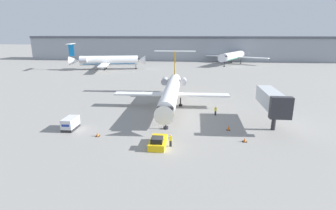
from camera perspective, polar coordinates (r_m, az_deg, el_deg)
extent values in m
plane|color=gray|center=(36.71, -1.67, -9.30)|extent=(600.00, 600.00, 0.00)
cube|color=#8C939E|center=(153.35, 4.42, 12.01)|extent=(180.00, 16.00, 12.18)
cube|color=#4C515B|center=(153.09, 4.47, 14.51)|extent=(180.00, 16.80, 1.20)
cylinder|color=white|center=(54.25, 0.63, 2.71)|extent=(3.73, 26.55, 3.04)
cone|color=white|center=(40.33, -0.77, -1.84)|extent=(3.10, 2.51, 3.04)
cube|color=black|center=(41.10, -0.65, -0.73)|extent=(2.60, 0.77, 0.44)
cone|color=white|center=(68.85, 1.48, 5.46)|extent=(2.82, 3.41, 2.73)
cube|color=orange|center=(54.48, 0.63, 1.70)|extent=(3.36, 23.90, 0.20)
cube|color=white|center=(55.68, 7.77, 2.18)|extent=(10.71, 2.74, 0.36)
cube|color=white|center=(56.55, -6.22, 2.44)|extent=(10.71, 2.74, 0.36)
cylinder|color=#ADADB7|center=(64.97, 3.31, 5.17)|extent=(1.75, 3.07, 1.67)
cylinder|color=#ADADB7|center=(65.22, -0.69, 5.24)|extent=(1.75, 3.07, 1.67)
cube|color=orange|center=(68.88, 1.54, 9.20)|extent=(0.30, 2.21, 5.85)
cube|color=white|center=(68.61, 1.56, 11.62)|extent=(10.57, 2.08, 0.20)
cylinder|color=black|center=(43.20, -0.49, -4.06)|extent=(0.24, 0.24, 1.85)
cylinder|color=black|center=(43.45, -0.49, -4.96)|extent=(0.80, 0.80, 0.40)
cylinder|color=black|center=(56.86, -1.23, 0.77)|extent=(0.24, 0.24, 1.85)
cylinder|color=black|center=(57.05, -1.22, 0.07)|extent=(0.80, 0.80, 0.40)
cylinder|color=black|center=(56.61, 2.75, 0.69)|extent=(0.24, 0.24, 1.85)
cylinder|color=black|center=(56.80, 2.74, -0.02)|extent=(0.80, 0.80, 0.40)
cube|color=yellow|center=(37.15, -2.18, -8.19)|extent=(2.22, 4.44, 0.95)
cube|color=black|center=(35.94, -2.42, -7.60)|extent=(1.56, 1.60, 0.70)
cube|color=black|center=(39.15, -1.74, -7.13)|extent=(2.00, 0.30, 0.57)
cube|color=#232326|center=(46.17, -20.39, -4.69)|extent=(1.78, 3.37, 0.45)
cube|color=silver|center=(45.85, -20.50, -3.53)|extent=(1.78, 3.37, 1.53)
cube|color=navy|center=(44.43, -21.46, -4.23)|extent=(1.25, 0.04, 0.36)
cube|color=#232838|center=(36.97, 0.56, -8.37)|extent=(0.32, 0.20, 0.87)
cube|color=yellow|center=(36.66, 0.56, -7.26)|extent=(0.40, 0.24, 0.69)
sphere|color=tan|center=(36.48, 0.57, -6.58)|extent=(0.25, 0.25, 0.25)
cube|color=#232838|center=(51.12, 10.28, -1.77)|extent=(0.32, 0.20, 0.85)
cube|color=yellow|center=(50.90, 10.32, -0.95)|extent=(0.40, 0.24, 0.68)
sphere|color=tan|center=(50.77, 10.34, -0.45)|extent=(0.25, 0.25, 0.25)
cube|color=black|center=(41.94, -15.06, -6.57)|extent=(0.61, 0.61, 0.04)
cone|color=orange|center=(41.81, -15.09, -6.12)|extent=(0.44, 0.44, 0.66)
cube|color=black|center=(44.04, 13.00, -5.34)|extent=(0.58, 0.58, 0.04)
cone|color=orange|center=(43.90, 13.03, -4.84)|extent=(0.42, 0.42, 0.78)
cube|color=black|center=(40.19, 16.35, -7.66)|extent=(0.65, 0.65, 0.04)
cone|color=orange|center=(40.07, 16.38, -7.24)|extent=(0.47, 0.47, 0.59)
cylinder|color=white|center=(116.33, -12.66, 9.44)|extent=(24.74, 9.00, 4.01)
cone|color=white|center=(115.57, -5.75, 9.70)|extent=(3.97, 4.59, 4.01)
cube|color=black|center=(115.51, -6.40, 10.03)|extent=(1.39, 3.48, 0.44)
cone|color=white|center=(118.85, -19.67, 9.04)|extent=(5.07, 4.45, 3.61)
cube|color=#0C5999|center=(116.47, -12.63, 8.81)|extent=(22.27, 8.10, 0.20)
cube|color=white|center=(125.13, -12.77, 9.42)|extent=(5.90, 13.70, 0.36)
cube|color=white|center=(108.04, -13.79, 8.45)|extent=(5.90, 13.70, 0.36)
cylinder|color=#ADADB7|center=(120.74, -17.43, 9.56)|extent=(3.35, 2.58, 2.00)
cylinder|color=#ADADB7|center=(115.07, -17.99, 9.26)|extent=(3.35, 2.58, 2.00)
cube|color=#0C5999|center=(118.71, -20.29, 11.17)|extent=(2.20, 0.69, 5.00)
cube|color=white|center=(118.58, -20.41, 12.37)|extent=(3.63, 9.18, 0.20)
cylinder|color=black|center=(115.92, -7.01, 8.23)|extent=(0.24, 0.24, 1.80)
cylinder|color=black|center=(116.01, -7.00, 7.89)|extent=(0.80, 0.80, 0.40)
cylinder|color=black|center=(114.32, -13.64, 7.81)|extent=(0.24, 0.24, 1.80)
cylinder|color=black|center=(114.41, -13.61, 7.46)|extent=(0.80, 0.80, 0.40)
cylinder|color=black|center=(119.45, -13.32, 8.15)|extent=(0.24, 0.24, 1.80)
cylinder|color=black|center=(119.54, -13.30, 7.81)|extent=(0.80, 0.80, 0.40)
cylinder|color=silver|center=(138.42, 14.39, 10.43)|extent=(17.02, 28.61, 3.76)
cone|color=silver|center=(122.88, 11.83, 9.99)|extent=(4.71, 4.38, 3.76)
cube|color=black|center=(123.94, 12.06, 10.33)|extent=(3.16, 2.07, 0.44)
cone|color=silver|center=(154.71, 16.50, 10.77)|extent=(4.89, 5.21, 3.38)
cube|color=#19723F|center=(138.52, 14.36, 9.93)|extent=(15.31, 25.75, 0.20)
cube|color=silver|center=(137.32, 18.18, 9.76)|extent=(14.15, 9.31, 0.36)
cube|color=silver|center=(143.02, 11.11, 10.43)|extent=(14.15, 9.31, 0.36)
cylinder|color=#ADADB7|center=(149.61, 17.04, 10.77)|extent=(3.14, 3.58, 2.00)
cylinder|color=#ADADB7|center=(151.25, 14.99, 10.96)|extent=(3.14, 3.58, 2.00)
cube|color=#19723F|center=(155.25, 16.72, 12.39)|extent=(1.21, 2.07, 5.00)
cube|color=silver|center=(155.16, 16.79, 13.31)|extent=(8.84, 5.68, 0.20)
cylinder|color=black|center=(125.51, 12.18, 8.68)|extent=(0.24, 0.24, 2.36)
cylinder|color=black|center=(125.63, 12.15, 8.24)|extent=(0.80, 0.80, 0.40)
cylinder|color=black|center=(141.47, 13.65, 9.33)|extent=(0.24, 0.24, 2.36)
cylinder|color=black|center=(141.58, 13.62, 8.94)|extent=(0.80, 0.80, 0.40)
cylinder|color=black|center=(139.93, 15.55, 9.14)|extent=(0.24, 0.24, 2.36)
cylinder|color=black|center=(140.04, 15.52, 8.74)|extent=(0.80, 0.80, 0.40)
cylinder|color=#2D2D33|center=(45.95, 22.05, -3.14)|extent=(0.70, 0.70, 3.20)
cube|color=#B2B7BC|center=(48.08, 21.42, 1.33)|extent=(2.60, 10.45, 2.60)
cube|color=#2D2D33|center=(42.68, 23.39, -0.59)|extent=(3.20, 1.20, 3.38)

